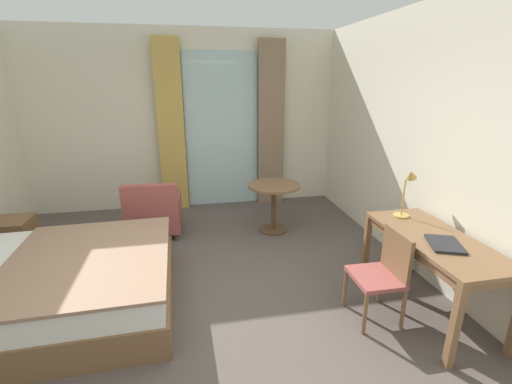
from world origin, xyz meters
TOP-DOWN VIEW (x-y plane):
  - ground at (0.00, 0.00)m, footprint 5.64×6.74m
  - wall_back at (0.00, 3.11)m, footprint 5.24×0.12m
  - wall_right at (2.56, 0.00)m, footprint 0.12×6.34m
  - balcony_glass_door at (0.58, 3.03)m, footprint 1.21×0.02m
  - curtain_panel_left at (-0.25, 2.93)m, footprint 0.42×0.10m
  - curtain_panel_right at (1.40, 2.93)m, footprint 0.44×0.10m
  - bed at (-1.39, 0.22)m, footprint 2.27×1.80m
  - nightstand at (-2.22, 1.55)m, footprint 0.50×0.46m
  - writing_desk at (2.14, -0.41)m, footprint 0.63×1.40m
  - desk_chair at (1.66, -0.41)m, footprint 0.41×0.45m
  - desk_lamp at (2.19, 0.15)m, footprint 0.26×0.22m
  - closed_book at (2.10, -0.57)m, footprint 0.35×0.40m
  - armchair_by_window at (-0.52, 1.86)m, footprint 0.75×0.72m
  - round_cafe_table at (1.16, 1.68)m, footprint 0.74×0.74m

SIDE VIEW (x-z plane):
  - ground at x=0.00m, z-range -0.10..0.00m
  - nightstand at x=-2.22m, z-range 0.00..0.48m
  - bed at x=-1.39m, z-range -0.24..0.82m
  - armchair_by_window at x=-0.52m, z-range -0.08..0.73m
  - desk_chair at x=1.66m, z-range 0.06..0.90m
  - round_cafe_table at x=1.16m, z-range 0.17..0.88m
  - writing_desk at x=2.14m, z-range 0.29..1.06m
  - closed_book at x=2.10m, z-range 0.77..0.79m
  - desk_lamp at x=2.19m, z-range 0.81..1.31m
  - balcony_glass_door at x=0.58m, z-range 0.00..2.55m
  - curtain_panel_left at x=-0.25m, z-range 0.00..2.74m
  - curtain_panel_right at x=1.40m, z-range 0.00..2.74m
  - wall_back at x=0.00m, z-range 0.00..2.90m
  - wall_right at x=2.56m, z-range 0.00..2.90m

